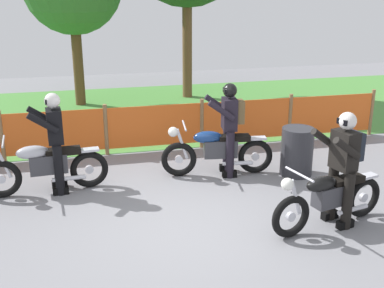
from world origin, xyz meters
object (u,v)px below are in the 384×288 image
rider_trailing (55,139)px  motorcycle_third (329,198)px  rider_lead (230,124)px  rider_third (344,163)px  motorcycle_lead (217,150)px  motorcycle_trailing (45,166)px  oil_drum (297,151)px

rider_trailing → motorcycle_third: bearing=145.7°
motorcycle_third → rider_trailing: rider_trailing is taller
motorcycle_third → rider_lead: bearing=-84.9°
rider_third → motorcycle_lead: bearing=-75.5°
motorcycle_trailing → rider_lead: 3.25m
rider_lead → rider_trailing: same height
motorcycle_lead → motorcycle_third: (1.01, -2.28, -0.01)m
rider_lead → rider_trailing: (-3.01, -0.07, -0.03)m
rider_lead → oil_drum: 1.33m
motorcycle_third → oil_drum: (0.40, 1.96, -0.01)m
rider_third → motorcycle_third: bearing=0.5°
rider_lead → rider_trailing: bearing=8.3°
motorcycle_third → rider_third: rider_third is taller
motorcycle_trailing → rider_trailing: rider_trailing is taller
motorcycle_trailing → oil_drum: bearing=172.9°
motorcycle_lead → rider_third: 2.59m
motorcycle_lead → motorcycle_trailing: (-2.99, -0.11, 0.00)m
motorcycle_lead → motorcycle_third: size_ratio=1.05×
motorcycle_third → rider_trailing: (-3.81, 2.19, 0.46)m
motorcycle_lead → motorcycle_trailing: 2.99m
rider_trailing → rider_third: bearing=147.6°
motorcycle_third → rider_lead: rider_lead is taller
rider_trailing → oil_drum: 4.24m
motorcycle_lead → rider_lead: rider_lead is taller
rider_trailing → oil_drum: rider_trailing is taller
rider_trailing → rider_third: (4.02, -2.13, 0.03)m
motorcycle_trailing → motorcycle_third: size_ratio=1.06×
motorcycle_third → rider_lead: size_ratio=1.15×
rider_lead → rider_third: (1.00, -2.20, 0.00)m
motorcycle_lead → motorcycle_trailing: bearing=9.2°
motorcycle_lead → rider_third: rider_third is taller
motorcycle_trailing → motorcycle_third: 4.56m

